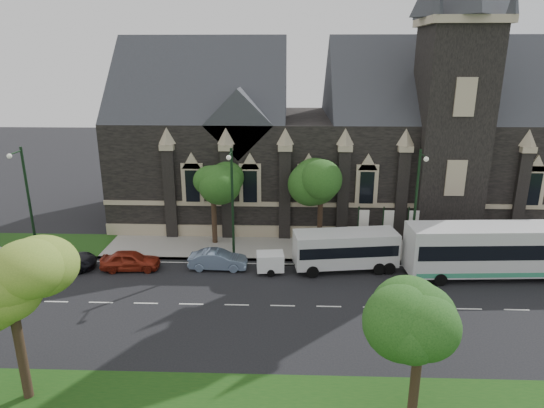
{
  "coord_description": "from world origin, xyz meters",
  "views": [
    {
      "loc": [
        0.26,
        -27.38,
        15.47
      ],
      "look_at": [
        -0.9,
        6.0,
        5.07
      ],
      "focal_mm": 31.21,
      "sensor_mm": 36.0,
      "label": 1
    }
  ],
  "objects_px": {
    "tree_park_east": "(424,322)",
    "sedan": "(218,260)",
    "street_lamp_mid": "(232,199)",
    "car_far_red": "(131,260)",
    "car_far_black": "(61,260)",
    "box_trailer": "(270,262)",
    "tree_walk_left": "(215,179)",
    "tree_walk_right": "(324,179)",
    "shuttle_bus": "(346,248)",
    "tree_park_near": "(15,272)",
    "tour_coach": "(500,249)",
    "banner_flag_center": "(386,226)",
    "street_lamp_far": "(27,197)",
    "banner_flag_left": "(362,225)",
    "street_lamp_near": "(417,201)",
    "banner_flag_right": "(411,226)"
  },
  "relations": [
    {
      "from": "tree_park_east",
      "to": "banner_flag_center",
      "type": "height_order",
      "value": "tree_park_east"
    },
    {
      "from": "car_far_red",
      "to": "sedan",
      "type": "bearing_deg",
      "value": -90.5
    },
    {
      "from": "shuttle_bus",
      "to": "sedan",
      "type": "bearing_deg",
      "value": 173.61
    },
    {
      "from": "sedan",
      "to": "tree_walk_left",
      "type": "bearing_deg",
      "value": 9.44
    },
    {
      "from": "shuttle_bus",
      "to": "car_far_black",
      "type": "bearing_deg",
      "value": 174.04
    },
    {
      "from": "street_lamp_near",
      "to": "banner_flag_center",
      "type": "bearing_deg",
      "value": 131.93
    },
    {
      "from": "street_lamp_far",
      "to": "tree_park_east",
      "type": "bearing_deg",
      "value": -32.1
    },
    {
      "from": "tour_coach",
      "to": "car_far_black",
      "type": "xyz_separation_m",
      "value": [
        -32.62,
        0.1,
        -1.41
      ]
    },
    {
      "from": "tree_walk_right",
      "to": "shuttle_bus",
      "type": "height_order",
      "value": "tree_walk_right"
    },
    {
      "from": "tree_park_near",
      "to": "street_lamp_far",
      "type": "xyz_separation_m",
      "value": [
        -8.23,
        15.86,
        -1.3
      ]
    },
    {
      "from": "banner_flag_center",
      "to": "shuttle_bus",
      "type": "bearing_deg",
      "value": -138.28
    },
    {
      "from": "banner_flag_left",
      "to": "tour_coach",
      "type": "height_order",
      "value": "banner_flag_left"
    },
    {
      "from": "banner_flag_left",
      "to": "tour_coach",
      "type": "bearing_deg",
      "value": -23.42
    },
    {
      "from": "car_far_red",
      "to": "box_trailer",
      "type": "bearing_deg",
      "value": -94.59
    },
    {
      "from": "tree_park_east",
      "to": "box_trailer",
      "type": "height_order",
      "value": "tree_park_east"
    },
    {
      "from": "banner_flag_right",
      "to": "sedan",
      "type": "xyz_separation_m",
      "value": [
        -15.29,
        -3.5,
        -1.66
      ]
    },
    {
      "from": "tree_park_east",
      "to": "car_far_red",
      "type": "relative_size",
      "value": 1.43
    },
    {
      "from": "tree_park_near",
      "to": "banner_flag_center",
      "type": "xyz_separation_m",
      "value": [
        20.06,
        17.77,
        -4.03
      ]
    },
    {
      "from": "tree_park_east",
      "to": "tree_walk_right",
      "type": "xyz_separation_m",
      "value": [
        -2.96,
        20.04,
        1.2
      ]
    },
    {
      "from": "tree_park_east",
      "to": "street_lamp_mid",
      "type": "xyz_separation_m",
      "value": [
        -10.18,
        16.42,
        0.49
      ]
    },
    {
      "from": "tour_coach",
      "to": "car_far_black",
      "type": "height_order",
      "value": "tour_coach"
    },
    {
      "from": "banner_flag_right",
      "to": "box_trailer",
      "type": "relative_size",
      "value": 1.36
    },
    {
      "from": "banner_flag_center",
      "to": "sedan",
      "type": "distance_m",
      "value": 13.84
    },
    {
      "from": "street_lamp_far",
      "to": "car_far_black",
      "type": "xyz_separation_m",
      "value": [
        3.11,
        -2.09,
        -4.39
      ]
    },
    {
      "from": "street_lamp_mid",
      "to": "car_far_black",
      "type": "xyz_separation_m",
      "value": [
        -12.89,
        -2.09,
        -4.39
      ]
    },
    {
      "from": "street_lamp_near",
      "to": "tour_coach",
      "type": "relative_size",
      "value": 0.66
    },
    {
      "from": "street_lamp_mid",
      "to": "car_far_red",
      "type": "relative_size",
      "value": 2.05
    },
    {
      "from": "tree_walk_right",
      "to": "tour_coach",
      "type": "distance_m",
      "value": 14.29
    },
    {
      "from": "box_trailer",
      "to": "banner_flag_left",
      "type": "bearing_deg",
      "value": 23.09
    },
    {
      "from": "tree_walk_left",
      "to": "tour_coach",
      "type": "bearing_deg",
      "value": -15.07
    },
    {
      "from": "tree_park_east",
      "to": "car_far_black",
      "type": "distance_m",
      "value": 27.43
    },
    {
      "from": "tree_park_east",
      "to": "tree_walk_left",
      "type": "height_order",
      "value": "tree_walk_left"
    },
    {
      "from": "tree_park_east",
      "to": "sedan",
      "type": "distance_m",
      "value": 18.97
    },
    {
      "from": "tree_walk_left",
      "to": "shuttle_bus",
      "type": "height_order",
      "value": "tree_walk_left"
    },
    {
      "from": "tour_coach",
      "to": "car_far_red",
      "type": "height_order",
      "value": "tour_coach"
    },
    {
      "from": "tree_walk_left",
      "to": "box_trailer",
      "type": "bearing_deg",
      "value": -50.09
    },
    {
      "from": "car_far_black",
      "to": "tree_walk_left",
      "type": "bearing_deg",
      "value": -67.96
    },
    {
      "from": "tree_walk_right",
      "to": "car_far_black",
      "type": "distance_m",
      "value": 21.51
    },
    {
      "from": "tree_walk_right",
      "to": "street_lamp_near",
      "type": "relative_size",
      "value": 0.87
    },
    {
      "from": "street_lamp_mid",
      "to": "street_lamp_far",
      "type": "relative_size",
      "value": 1.0
    },
    {
      "from": "banner_flag_center",
      "to": "shuttle_bus",
      "type": "relative_size",
      "value": 0.5
    },
    {
      "from": "tree_park_near",
      "to": "box_trailer",
      "type": "distance_m",
      "value": 18.32
    },
    {
      "from": "box_trailer",
      "to": "car_far_red",
      "type": "xyz_separation_m",
      "value": [
        -10.61,
        0.14,
        -0.13
      ]
    },
    {
      "from": "tree_park_near",
      "to": "box_trailer",
      "type": "relative_size",
      "value": 2.9
    },
    {
      "from": "car_far_black",
      "to": "tree_walk_right",
      "type": "bearing_deg",
      "value": -79.3
    },
    {
      "from": "banner_flag_right",
      "to": "tour_coach",
      "type": "xyz_separation_m",
      "value": [
        5.45,
        -4.09,
        -0.25
      ]
    },
    {
      "from": "tree_park_east",
      "to": "tree_walk_left",
      "type": "bearing_deg",
      "value": 120.87
    },
    {
      "from": "tree_park_near",
      "to": "tree_walk_left",
      "type": "bearing_deg",
      "value": 72.95
    },
    {
      "from": "tree_walk_right",
      "to": "street_lamp_mid",
      "type": "height_order",
      "value": "street_lamp_mid"
    },
    {
      "from": "banner_flag_center",
      "to": "street_lamp_mid",
      "type": "bearing_deg",
      "value": -171.18
    }
  ]
}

